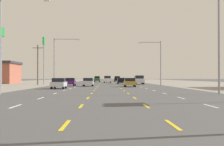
# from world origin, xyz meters

# --- Properties ---
(ground_plane) EXTENTS (572.00, 572.00, 0.00)m
(ground_plane) POSITION_xyz_m (0.00, 66.00, 0.00)
(ground_plane) COLOR #4C4C4F
(lane_markings) EXTENTS (10.64, 227.60, 0.01)m
(lane_markings) POSITION_xyz_m (0.00, 104.50, 0.01)
(lane_markings) COLOR white
(lane_markings) RESTS_ON ground
(sedan_far_left_nearest) EXTENTS (1.80, 4.50, 1.46)m
(sedan_far_left_nearest) POSITION_xyz_m (-6.78, 43.91, 0.76)
(sedan_far_left_nearest) COLOR silver
(sedan_far_left_nearest) RESTS_ON ground
(sedan_inner_right_near) EXTENTS (1.80, 4.50, 1.46)m
(sedan_inner_right_near) POSITION_xyz_m (3.57, 53.69, 0.76)
(sedan_inner_right_near) COLOR #B28C33
(sedan_inner_right_near) RESTS_ON ground
(sedan_inner_left_mid) EXTENTS (1.80, 4.50, 1.46)m
(sedan_inner_left_mid) POSITION_xyz_m (-3.44, 57.64, 0.76)
(sedan_inner_left_mid) COLOR silver
(sedan_inner_left_mid) RESTS_ON ground
(sedan_far_left_midfar) EXTENTS (1.80, 4.50, 1.46)m
(sedan_far_left_midfar) POSITION_xyz_m (-6.85, 60.52, 0.76)
(sedan_far_left_midfar) COLOR #4C196B
(sedan_far_left_midfar) RESTS_ON ground
(suv_far_right_far) EXTENTS (1.98, 4.90, 1.98)m
(suv_far_right_far) POSITION_xyz_m (7.11, 74.61, 1.03)
(suv_far_right_far) COLOR silver
(suv_far_right_far) RESTS_ON ground
(sedan_inner_right_farther) EXTENTS (1.80, 4.50, 1.46)m
(sedan_inner_right_farther) POSITION_xyz_m (3.28, 78.62, 0.76)
(sedan_inner_right_farther) COLOR black
(sedan_inner_right_farther) RESTS_ON ground
(suv_center_turn_farthest) EXTENTS (1.98, 4.90, 1.98)m
(suv_center_turn_farthest) POSITION_xyz_m (0.17, 96.51, 1.03)
(suv_center_turn_farthest) COLOR white
(suv_center_turn_farthest) RESTS_ON ground
(suv_inner_right_distant_a) EXTENTS (1.98, 4.90, 1.98)m
(suv_inner_right_distant_a) POSITION_xyz_m (3.67, 118.51, 1.03)
(suv_inner_right_distant_a) COLOR black
(suv_inner_right_distant_a) RESTS_ON ground
(suv_inner_left_distant_b) EXTENTS (1.98, 4.90, 1.98)m
(suv_inner_left_distant_b) POSITION_xyz_m (-3.28, 119.17, 1.03)
(suv_inner_left_distant_b) COLOR #235B2D
(suv_inner_left_distant_b) RESTS_ON ground
(pole_sign_left_row_1) EXTENTS (0.24, 2.60, 9.02)m
(pole_sign_left_row_1) POSITION_xyz_m (-15.88, 48.25, 6.97)
(pole_sign_left_row_1) COLOR gray
(pole_sign_left_row_1) RESTS_ON ground
(pole_sign_left_row_2) EXTENTS (0.24, 2.05, 10.32)m
(pole_sign_left_row_2) POSITION_xyz_m (-13.87, 73.10, 7.74)
(pole_sign_left_row_2) COLOR gray
(pole_sign_left_row_2) RESTS_ON ground
(streetlight_left_row_0) EXTENTS (4.65, 0.26, 9.05)m
(streetlight_left_row_0) POSITION_xyz_m (-9.62, 28.25, 5.34)
(streetlight_left_row_0) COLOR gray
(streetlight_left_row_0) RESTS_ON ground
(streetlight_right_row_0) EXTENTS (3.65, 0.26, 10.73)m
(streetlight_right_row_0) POSITION_xyz_m (9.83, 28.25, 6.09)
(streetlight_right_row_0) COLOR gray
(streetlight_right_row_0) RESTS_ON ground
(streetlight_left_row_1) EXTENTS (4.98, 0.26, 9.07)m
(streetlight_left_row_1) POSITION_xyz_m (-9.56, 62.89, 5.39)
(streetlight_left_row_1) COLOR gray
(streetlight_left_row_1) RESTS_ON ground
(streetlight_right_row_1) EXTENTS (4.40, 0.26, 8.51)m
(streetlight_right_row_1) POSITION_xyz_m (9.64, 62.89, 5.03)
(streetlight_right_row_1) COLOR gray
(streetlight_right_row_1) RESTS_ON ground
(utility_pole_left_row_1) EXTENTS (2.20, 0.26, 8.15)m
(utility_pole_left_row_1) POSITION_xyz_m (-14.17, 67.68, 4.26)
(utility_pole_left_row_1) COLOR brown
(utility_pole_left_row_1) RESTS_ON ground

